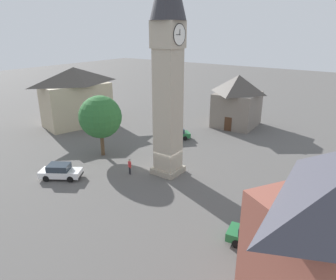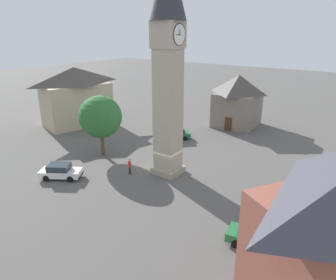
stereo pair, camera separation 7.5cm
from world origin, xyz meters
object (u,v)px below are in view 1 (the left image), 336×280
Objects in this scene: car_silver_kerb at (257,237)px; building_corner_back at (76,96)px; building_terrace_right at (237,100)px; car_red_corner at (175,134)px; pedestrian at (130,165)px; clock_tower at (168,46)px; tree at (100,117)px; car_blue_kerb at (60,171)px.

building_corner_back reaches higher than car_silver_kerb.
car_silver_kerb is 0.55× the size of building_terrace_right.
pedestrian is (11.78, 2.36, 0.25)m from car_red_corner.
clock_tower reaches higher than building_corner_back.
tree is (9.77, -3.86, 4.00)m from car_red_corner.
building_corner_back is (-5.80, -21.74, -8.32)m from clock_tower.
tree is (-2.01, -6.22, 3.75)m from pedestrian.
tree is at bearing -107.94° from pedestrian.
building_terrace_right reaches higher than car_blue_kerb.
car_red_corner is (-16.62, 2.71, 0.00)m from car_blue_kerb.
clock_tower is 16.41m from car_blue_kerb.
building_corner_back is at bearing -134.27° from car_blue_kerb.
building_terrace_right is at bearing 166.25° from car_blue_kerb.
pedestrian is 7.54m from tree.
clock_tower is 23.99m from building_corner_back.
clock_tower is 5.06× the size of car_silver_kerb.
clock_tower is at bearing 132.95° from car_blue_kerb.
car_red_corner is 0.58× the size of tree.
pedestrian reaches higher than car_red_corner.
car_blue_kerb is at bearing 45.73° from building_corner_back.
tree is (-6.85, -1.15, 4.00)m from car_blue_kerb.
car_red_corner is 11.24m from tree.
car_blue_kerb is at bearing -47.05° from clock_tower.
building_corner_back is (-8.48, -18.74, 3.59)m from pedestrian.
pedestrian is 20.88m from building_corner_back.
clock_tower is 2.78× the size of building_terrace_right.
car_red_corner is 12.02m from pedestrian.
tree is 22.26m from building_terrace_right.
building_terrace_right is at bearing -176.28° from clock_tower.
car_silver_kerb is at bearing 75.83° from tree.
car_red_corner is 2.48× the size of pedestrian.
building_terrace_right is at bearing 159.81° from car_red_corner.
car_blue_kerb is 8.01m from tree.
building_corner_back is (14.33, -20.43, 0.55)m from building_terrace_right.
car_red_corner is (-9.10, -5.37, -12.15)m from clock_tower.
car_blue_kerb is (7.52, -8.08, -12.15)m from clock_tower.
tree is at bearing 62.67° from building_corner_back.
car_blue_kerb is 1.01× the size of car_silver_kerb.
car_blue_kerb is 28.65m from building_terrace_right.
pedestrian is at bearing -102.56° from car_silver_kerb.
pedestrian is 0.23× the size of tree.
clock_tower reaches higher than car_blue_kerb.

